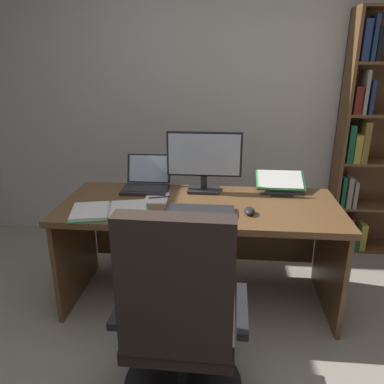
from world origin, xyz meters
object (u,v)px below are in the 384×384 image
Objects in this scene: bookshelf at (381,144)px; office_chair at (180,329)px; notepad at (157,198)px; pen at (160,197)px; keyboard at (200,210)px; reading_stand_with_book at (280,182)px; open_binder at (110,210)px; monitor at (204,161)px; computer_mouse at (250,211)px; desk at (200,225)px; laptop at (147,182)px.

office_chair is at bearing -129.12° from bookshelf.
notepad is 0.02m from pen.
keyboard is 0.37m from notepad.
open_binder is (-1.09, -0.50, -0.05)m from reading_stand_with_book.
monitor is 5.00× the size of computer_mouse.
bookshelf is 1.79m from keyboard.
office_chair is 1.00m from pen.
computer_mouse is (0.30, 0.00, 0.01)m from keyboard.
office_chair is 2.02× the size of monitor.
computer_mouse is (0.30, -0.40, -0.20)m from monitor.
reading_stand_with_book is (0.55, 0.22, 0.25)m from desk.
computer_mouse is (0.71, -0.40, -0.03)m from laptop.
monitor is at bearing -154.74° from bookshelf.
pen is at bearing -153.11° from bookshelf.
keyboard is 0.70m from reading_stand_with_book.
desk is 17.31× the size of computer_mouse.
computer_mouse reaches higher than notepad.
desk is 5.65× the size of laptop.
reading_stand_with_book is at bearing 65.14° from office_chair.
laptop is 0.23m from notepad.
laptop is at bearing -160.03° from bookshelf.
desk is at bearing -93.83° from monitor.
desk is 12.86× the size of pen.
open_binder is (-0.85, -0.05, -0.01)m from computer_mouse.
desk is at bearing 4.72° from pen.
pen is at bearing -175.28° from desk.
notepad is at bearing 161.42° from computer_mouse.
monitor reaches higher than reading_stand_with_book.
desk is at bearing 13.79° from open_binder.
computer_mouse is 0.31× the size of reading_stand_with_book.
bookshelf is at bearing 26.62° from notepad.
reading_stand_with_book reaches higher than desk.
reading_stand_with_book is 1.59× the size of notepad.
office_chair is (-1.46, -1.79, -0.50)m from bookshelf.
reading_stand_with_book is at bearing 5.56° from monitor.
bookshelf is 1.96m from laptop.
office_chair is at bearing -91.91° from monitor.
monitor is 1.55× the size of reading_stand_with_book.
office_chair is at bearing -75.12° from pen.
open_binder is at bearing -155.31° from reading_stand_with_book.
computer_mouse reaches higher than keyboard.
keyboard is at bearing -33.74° from notepad.
monitor reaches higher than office_chair.
office_chair is 1.23m from monitor.
notepad is at bearing 107.22° from office_chair.
bookshelf is at bearing 52.07° from office_chair.
notepad is at bearing 180.00° from pen.
bookshelf is at bearing 25.26° from monitor.
desk is at bearing -149.55° from bookshelf.
office_chair is at bearing -91.57° from desk.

